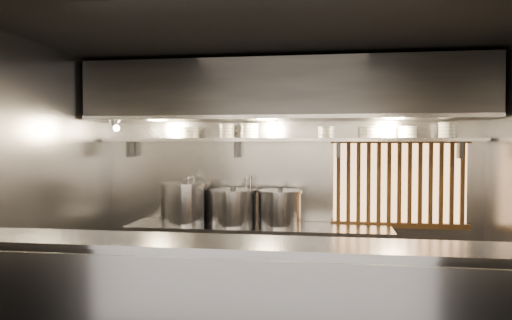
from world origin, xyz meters
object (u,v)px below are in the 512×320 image
(pendant_bulb, at_px, (276,133))
(stock_pot_mid, at_px, (185,202))
(stock_pot_left, at_px, (233,207))
(stock_pot_right, at_px, (280,208))
(heat_lamp, at_px, (115,123))

(pendant_bulb, xyz_separation_m, stock_pot_mid, (-1.08, -0.02, -0.82))
(stock_pot_left, height_order, stock_pot_right, same)
(heat_lamp, bearing_deg, pendant_bulb, 11.00)
(heat_lamp, height_order, stock_pot_left, heat_lamp)
(stock_pot_mid, distance_m, stock_pot_right, 1.13)
(pendant_bulb, xyz_separation_m, stock_pot_left, (-0.49, -0.07, -0.86))
(stock_pot_mid, xyz_separation_m, stock_pot_right, (1.13, -0.06, -0.03))
(stock_pot_right, bearing_deg, stock_pot_left, 179.64)
(pendant_bulb, height_order, stock_pot_mid, pendant_bulb)
(stock_pot_left, bearing_deg, stock_pot_right, -0.36)
(stock_pot_left, xyz_separation_m, stock_pot_mid, (-0.59, 0.05, 0.03))
(stock_pot_right, bearing_deg, stock_pot_mid, 177.20)
(heat_lamp, relative_size, stock_pot_left, 0.50)
(stock_pot_mid, bearing_deg, pendant_bulb, 1.19)
(stock_pot_right, bearing_deg, heat_lamp, -171.64)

